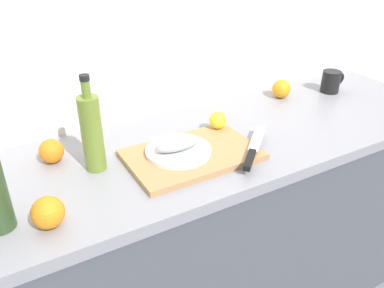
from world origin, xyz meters
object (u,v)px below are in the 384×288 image
(coffee_mug_0, at_px, (331,81))
(orange_0, at_px, (51,151))
(white_plate, at_px, (178,151))
(olive_oil_bottle, at_px, (92,132))
(cutting_board, at_px, (192,155))
(fish_fillet, at_px, (178,144))
(chef_knife, at_px, (252,151))
(lemon_0, at_px, (218,120))

(coffee_mug_0, relative_size, orange_0, 1.56)
(white_plate, bearing_deg, orange_0, 153.50)
(olive_oil_bottle, bearing_deg, cutting_board, -17.41)
(white_plate, relative_size, fish_fillet, 1.33)
(cutting_board, distance_m, olive_oil_bottle, 0.33)
(white_plate, xyz_separation_m, chef_knife, (0.20, -0.12, 0.00))
(cutting_board, relative_size, orange_0, 5.41)
(lemon_0, xyz_separation_m, coffee_mug_0, (0.66, 0.09, -0.00))
(cutting_board, relative_size, white_plate, 1.98)
(lemon_0, bearing_deg, coffee_mug_0, 7.71)
(chef_knife, distance_m, coffee_mug_0, 0.73)
(chef_knife, bearing_deg, fish_fillet, 105.50)
(white_plate, height_order, coffee_mug_0, coffee_mug_0)
(coffee_mug_0, bearing_deg, chef_knife, -155.69)
(cutting_board, distance_m, orange_0, 0.45)
(lemon_0, distance_m, olive_oil_bottle, 0.46)
(coffee_mug_0, bearing_deg, olive_oil_bottle, -174.77)
(olive_oil_bottle, height_order, orange_0, olive_oil_bottle)
(lemon_0, height_order, orange_0, lemon_0)
(cutting_board, relative_size, chef_knife, 1.82)
(cutting_board, relative_size, fish_fillet, 2.64)
(white_plate, xyz_separation_m, olive_oil_bottle, (-0.25, 0.07, 0.10))
(white_plate, bearing_deg, cutting_board, -23.86)
(cutting_board, distance_m, fish_fillet, 0.06)
(chef_knife, bearing_deg, olive_oil_bottle, 113.36)
(chef_knife, bearing_deg, lemon_0, 45.92)
(olive_oil_bottle, bearing_deg, white_plate, -16.32)
(chef_knife, distance_m, orange_0, 0.64)
(lemon_0, relative_size, olive_oil_bottle, 0.21)
(white_plate, distance_m, olive_oil_bottle, 0.28)
(white_plate, height_order, chef_knife, chef_knife)
(lemon_0, bearing_deg, fish_fillet, -157.37)
(fish_fillet, height_order, orange_0, orange_0)
(white_plate, distance_m, orange_0, 0.40)
(cutting_board, bearing_deg, coffee_mug_0, 13.19)
(cutting_board, distance_m, coffee_mug_0, 0.85)
(cutting_board, xyz_separation_m, fish_fillet, (-0.04, 0.02, 0.04))
(orange_0, bearing_deg, olive_oil_bottle, -44.21)
(coffee_mug_0, height_order, orange_0, coffee_mug_0)
(fish_fillet, height_order, chef_knife, fish_fillet)
(fish_fillet, distance_m, chef_knife, 0.24)
(coffee_mug_0, xyz_separation_m, orange_0, (-1.23, 0.00, -0.01))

